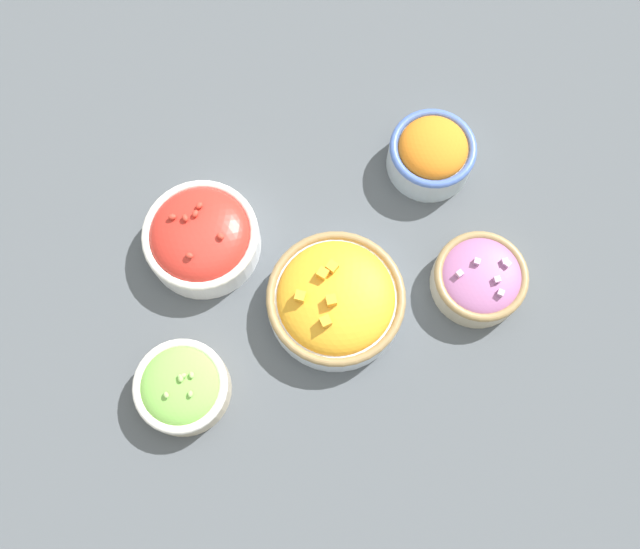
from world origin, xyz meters
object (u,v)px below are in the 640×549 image
(bowl_cherry_tomatoes, at_px, (201,237))
(bowl_squash, at_px, (336,299))
(bowl_lettuce, at_px, (182,387))
(bowl_red_onion, at_px, (480,278))
(bowl_carrots, at_px, (432,153))

(bowl_cherry_tomatoes, bearing_deg, bowl_squash, -41.83)
(bowl_lettuce, xyz_separation_m, bowl_squash, (0.23, 0.06, 0.00))
(bowl_red_onion, height_order, bowl_carrots, bowl_carrots)
(bowl_lettuce, height_order, bowl_squash, bowl_squash)
(bowl_carrots, distance_m, bowl_cherry_tomatoes, 0.35)
(bowl_lettuce, distance_m, bowl_cherry_tomatoes, 0.21)
(bowl_lettuce, distance_m, bowl_red_onion, 0.43)
(bowl_lettuce, relative_size, bowl_squash, 0.66)
(bowl_red_onion, height_order, bowl_cherry_tomatoes, bowl_cherry_tomatoes)
(bowl_red_onion, xyz_separation_m, bowl_carrots, (-0.00, 0.20, 0.01))
(bowl_squash, height_order, bowl_cherry_tomatoes, bowl_squash)
(bowl_carrots, bearing_deg, bowl_cherry_tomatoes, -174.95)
(bowl_carrots, xyz_separation_m, bowl_cherry_tomatoes, (-0.35, -0.03, -0.00))
(bowl_squash, xyz_separation_m, bowl_cherry_tomatoes, (-0.16, 0.14, 0.00))
(bowl_lettuce, xyz_separation_m, bowl_red_onion, (0.43, 0.03, -0.00))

